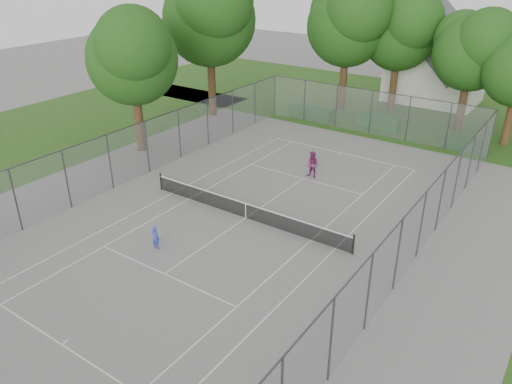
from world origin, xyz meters
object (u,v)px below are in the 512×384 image
Objects in this scene: tennis_net at (246,210)px; house at (438,57)px; girl_player at (156,237)px; woman_player at (313,165)px.

house reaches higher than tennis_net.
girl_player reaches higher than tennis_net.
girl_player is at bearing -110.39° from tennis_net.
woman_player is (0.36, 6.90, 0.37)m from tennis_net.
tennis_net is 1.25× the size of house.
tennis_net is at bearing -88.20° from woman_player.
tennis_net is 10.53× the size of girl_player.
girl_player is (-1.86, -5.00, 0.10)m from tennis_net.
girl_player is 0.70× the size of woman_player.
house is at bearing 92.85° from woman_player.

